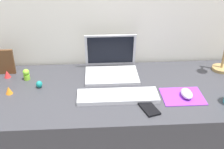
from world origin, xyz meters
name	(u,v)px	position (x,y,z in m)	size (l,w,h in m)	color
back_wall	(108,70)	(0.00, 0.35, 0.67)	(2.82, 0.05, 1.34)	silver
desk	(111,143)	(0.00, 0.00, 0.37)	(1.62, 0.63, 0.74)	#38383D
laptop	(111,64)	(0.01, 0.20, 0.79)	(0.30, 0.24, 0.21)	silver
keyboard	(118,96)	(0.03, -0.08, 0.75)	(0.41, 0.13, 0.02)	silver
mousepad	(182,96)	(0.36, -0.09, 0.74)	(0.21, 0.17, 0.00)	purple
mouse	(187,94)	(0.38, -0.10, 0.76)	(0.06, 0.10, 0.03)	silver
cell_phone	(149,108)	(0.17, -0.19, 0.74)	(0.06, 0.13, 0.01)	black
picture_frame	(4,62)	(-0.61, 0.22, 0.81)	(0.12, 0.02, 0.15)	brown
toy_figurine_red	(7,74)	(-0.58, 0.17, 0.76)	(0.04, 0.04, 0.04)	red
toy_figurine_teal	(39,84)	(-0.38, 0.04, 0.76)	(0.03, 0.03, 0.04)	teal
toy_figurine_orange	(9,90)	(-0.53, -0.01, 0.76)	(0.04, 0.04, 0.04)	orange
toy_figurine_lime	(26,74)	(-0.47, 0.14, 0.77)	(0.04, 0.04, 0.06)	#8CDB33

